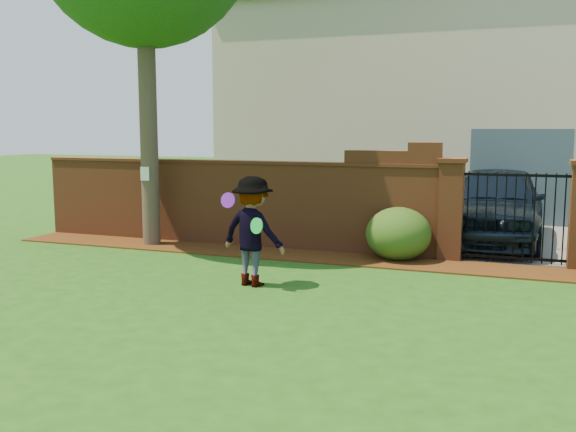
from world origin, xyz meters
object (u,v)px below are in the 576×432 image
at_px(frisbee_purple, 228,200).
at_px(frisbee_green, 257,226).
at_px(car, 494,206).
at_px(man, 251,232).

xyz_separation_m(frisbee_purple, frisbee_green, (0.56, -0.19, -0.34)).
distance_m(car, man, 5.99).
xyz_separation_m(man, frisbee_purple, (-0.36, -0.05, 0.47)).
distance_m(car, frisbee_purple, 6.26).
relative_size(car, man, 2.84).
xyz_separation_m(car, man, (-3.31, -5.00, 0.03)).
bearing_deg(frisbee_purple, car, 53.92).
distance_m(car, frisbee_green, 6.09).
bearing_deg(car, frisbee_purple, -124.98).
bearing_deg(man, frisbee_green, 141.77).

